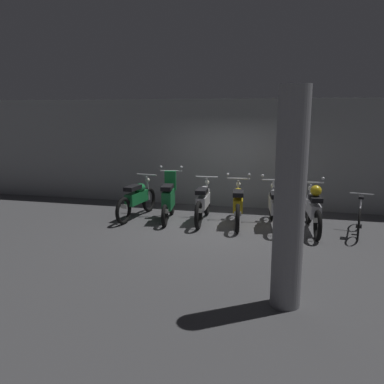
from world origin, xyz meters
name	(u,v)px	position (x,y,z in m)	size (l,w,h in m)	color
ground_plane	(217,228)	(0.00, 0.00, 0.00)	(80.00, 80.00, 0.00)	#4C4C4F
back_wall	(232,153)	(0.00, 2.30, 1.49)	(16.00, 0.30, 2.98)	gray
motorbike_slot_0	(137,198)	(-2.12, 0.45, 0.49)	(0.56, 1.94, 1.03)	black
motorbike_slot_1	(169,199)	(-1.28, 0.40, 0.53)	(0.59, 1.68, 1.29)	black
motorbike_slot_2	(203,202)	(-0.43, 0.47, 0.49)	(0.56, 1.95, 1.03)	black
motorbike_slot_3	(238,204)	(0.42, 0.41, 0.49)	(0.59, 1.95, 1.15)	black
motorbike_slot_4	(275,206)	(1.27, 0.41, 0.49)	(0.59, 1.95, 1.15)	black
motorbike_slot_5	(313,208)	(2.12, 0.23, 0.53)	(0.59, 1.95, 1.15)	black
bicycle	(360,218)	(3.10, 0.28, 0.36)	(0.50, 1.71, 0.89)	black
support_pillar	(290,200)	(1.57, -3.45, 1.49)	(0.41, 0.41, 2.98)	gray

